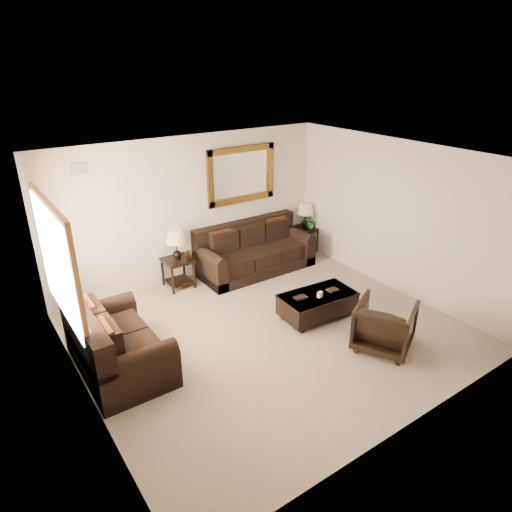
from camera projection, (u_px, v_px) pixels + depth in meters
room at (271, 253)px, 6.59m from camera, size 5.51×5.01×2.71m
window at (58, 263)px, 5.78m from camera, size 0.07×1.96×1.66m
mirror at (241, 175)px, 8.81m from camera, size 1.50×0.06×1.10m
air_vent at (79, 169)px, 7.06m from camera, size 0.25×0.02×0.18m
sofa at (254, 253)px, 9.10m from camera, size 2.31×1.00×0.95m
loveseat at (114, 346)px, 6.16m from camera, size 1.03×1.74×0.98m
end_table_left at (177, 250)px, 8.24m from camera, size 0.51×0.51×1.13m
end_table_right at (305, 220)px, 9.84m from camera, size 0.49×0.49×1.09m
coffee_table at (317, 302)px, 7.45m from camera, size 1.28×0.75×0.52m
armchair at (385, 324)px, 6.60m from camera, size 1.01×1.04×0.81m
potted_plant at (311, 222)px, 9.84m from camera, size 0.40×0.42×0.26m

